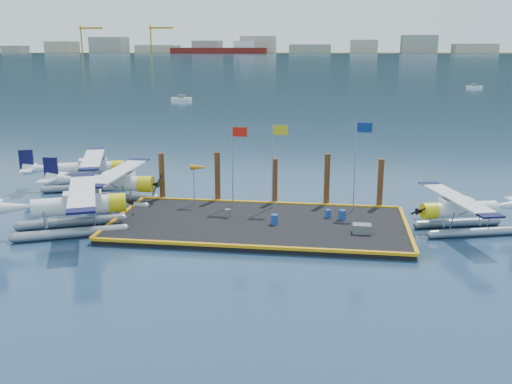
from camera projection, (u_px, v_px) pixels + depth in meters
ground at (259, 227)px, 39.36m from camera, size 4000.00×4000.00×0.00m
dock at (259, 225)px, 39.31m from camera, size 20.00×10.00×0.40m
dock_bumpers at (259, 221)px, 39.24m from camera, size 20.25×10.25×0.18m
far_backdrop at (419, 46)px, 1670.91m from camera, size 3050.00×2050.00×810.00m
seaplane_a at (76, 208)px, 38.05m from camera, size 9.86×10.36×3.79m
seaplane_b at (114, 185)px, 44.56m from camera, size 9.30×10.24×3.66m
seaplane_c at (89, 171)px, 49.94m from camera, size 9.37×9.96×3.58m
seaplane_d at (461, 212)px, 38.11m from camera, size 8.42×9.04×3.22m
drum_0 at (228, 213)px, 40.28m from camera, size 0.42×0.42×0.59m
drum_1 at (274, 219)px, 38.69m from camera, size 0.48×0.48×0.68m
drum_2 at (342, 215)px, 39.75m from camera, size 0.49×0.49×0.69m
drum_4 at (328, 214)px, 40.22m from camera, size 0.40×0.40×0.57m
crate at (362, 229)px, 36.88m from camera, size 1.18×0.79×0.59m
flagpole_red at (235, 154)px, 42.22m from camera, size 1.14×0.08×6.00m
flagpole_yellow at (275, 153)px, 41.79m from camera, size 1.14×0.08×6.20m
flagpole_blue at (358, 153)px, 40.94m from camera, size 1.14×0.08×6.50m
windsock at (200, 168)px, 42.88m from camera, size 1.40×0.44×3.12m
piling_0 at (162, 178)px, 45.19m from camera, size 0.44×0.44×4.00m
piling_1 at (218, 179)px, 44.56m from camera, size 0.44×0.44×4.20m
piling_2 at (275, 183)px, 44.00m from camera, size 0.44×0.44×3.80m
piling_3 at (327, 181)px, 43.40m from camera, size 0.44×0.44×4.30m
piling_4 at (380, 185)px, 42.90m from camera, size 0.44×0.44×4.00m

